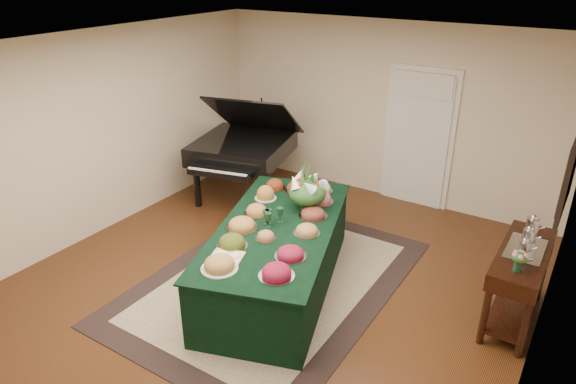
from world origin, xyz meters
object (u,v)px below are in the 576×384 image
Objects in this scene: mahogany_sideboard at (521,267)px; floral_centerpiece at (308,188)px; buffet_table at (277,256)px; grand_piano at (243,147)px.

floral_centerpiece is at bearing -173.63° from mahogany_sideboard.
grand_piano reaches higher than buffet_table.
mahogany_sideboard is at bearing 6.37° from floral_centerpiece.
mahogany_sideboard is at bearing 18.48° from buffet_table.
floral_centerpiece is 0.25× the size of grand_piano.
floral_centerpiece is 0.35× the size of mahogany_sideboard.
grand_piano is 4.34m from mahogany_sideboard.
mahogany_sideboard is (2.42, 0.81, 0.26)m from buffet_table.
mahogany_sideboard is at bearing -12.69° from grand_piano.
buffet_table is at bearing -161.52° from mahogany_sideboard.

